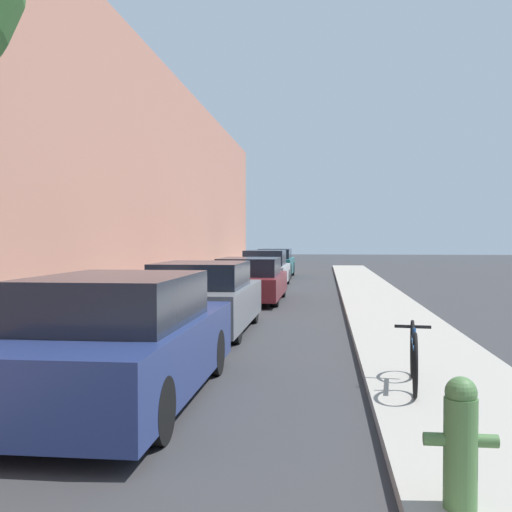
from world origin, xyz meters
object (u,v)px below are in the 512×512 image
object	(u,v)px
parked_car_maroon	(250,281)
parked_car_teal	(275,263)
fire_hydrant	(461,441)
parked_car_grey	(203,298)
parked_car_navy	(122,342)
bicycle	(414,355)
parked_car_silver	(265,270)

from	to	relation	value
parked_car_maroon	parked_car_teal	size ratio (longest dim) A/B	1.02
fire_hydrant	parked_car_grey	bearing A→B (deg)	112.54
parked_car_teal	fire_hydrant	distance (m)	25.64
parked_car_teal	parked_car_maroon	bearing A→B (deg)	-89.01
fire_hydrant	parked_car_navy	bearing A→B (deg)	139.78
parked_car_maroon	bicycle	xyz separation A→B (m)	(3.23, -10.57, -0.14)
parked_car_maroon	parked_car_navy	bearing A→B (deg)	-90.45
parked_car_grey	parked_car_navy	bearing A→B (deg)	-88.71
parked_car_silver	parked_car_teal	size ratio (longest dim) A/B	0.96
parked_car_navy	parked_car_silver	world-z (taller)	parked_car_navy
parked_car_teal	bicycle	bearing A→B (deg)	-81.21
fire_hydrant	bicycle	distance (m)	3.25
parked_car_maroon	fire_hydrant	bearing A→B (deg)	-77.51
fire_hydrant	bicycle	size ratio (longest dim) A/B	0.49
parked_car_maroon	fire_hydrant	distance (m)	14.15
parked_car_teal	bicycle	size ratio (longest dim) A/B	2.55
parked_car_maroon	parked_car_teal	distance (m)	11.61
parked_car_grey	parked_car_teal	distance (m)	17.56
parked_car_maroon	bicycle	bearing A→B (deg)	-73.02
parked_car_maroon	parked_car_teal	xyz separation A→B (m)	(-0.20, 11.61, 0.05)
parked_car_navy	parked_car_teal	xyz separation A→B (m)	(-0.11, 22.77, -0.01)
parked_car_navy	parked_car_maroon	bearing A→B (deg)	89.55
parked_car_grey	fire_hydrant	world-z (taller)	parked_car_grey
parked_car_navy	bicycle	xyz separation A→B (m)	(3.32, 0.58, -0.20)
parked_car_maroon	parked_car_silver	xyz separation A→B (m)	(-0.11, 5.74, 0.04)
parked_car_teal	fire_hydrant	xyz separation A→B (m)	(3.26, -25.43, -0.11)
parked_car_teal	bicycle	world-z (taller)	parked_car_teal
parked_car_grey	bicycle	distance (m)	5.76
parked_car_silver	parked_car_teal	distance (m)	5.87
parked_car_maroon	fire_hydrant	xyz separation A→B (m)	(3.06, -13.82, -0.07)
parked_car_grey	bicycle	size ratio (longest dim) A/B	2.47
parked_car_grey	parked_car_teal	xyz separation A→B (m)	(0.01, 17.56, 0.00)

